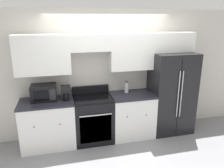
{
  "coord_description": "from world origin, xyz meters",
  "views": [
    {
      "loc": [
        -0.99,
        -3.69,
        2.41
      ],
      "look_at": [
        -0.0,
        0.31,
        1.17
      ],
      "focal_mm": 35.0,
      "sensor_mm": 36.0,
      "label": 1
    }
  ],
  "objects_px": {
    "oven_range": "(93,119)",
    "bottle": "(127,88)",
    "refrigerator": "(171,93)",
    "microwave": "(44,92)"
  },
  "relations": [
    {
      "from": "oven_range",
      "to": "refrigerator",
      "type": "height_order",
      "value": "refrigerator"
    },
    {
      "from": "oven_range",
      "to": "bottle",
      "type": "relative_size",
      "value": 4.48
    },
    {
      "from": "oven_range",
      "to": "refrigerator",
      "type": "xyz_separation_m",
      "value": [
        1.71,
        0.03,
        0.4
      ]
    },
    {
      "from": "oven_range",
      "to": "microwave",
      "type": "bearing_deg",
      "value": 173.78
    },
    {
      "from": "oven_range",
      "to": "bottle",
      "type": "bearing_deg",
      "value": 11.25
    },
    {
      "from": "microwave",
      "to": "bottle",
      "type": "distance_m",
      "value": 1.66
    },
    {
      "from": "oven_range",
      "to": "microwave",
      "type": "xyz_separation_m",
      "value": [
        -0.91,
        0.1,
        0.6
      ]
    },
    {
      "from": "bottle",
      "to": "refrigerator",
      "type": "bearing_deg",
      "value": -6.9
    },
    {
      "from": "microwave",
      "to": "bottle",
      "type": "xyz_separation_m",
      "value": [
        1.65,
        0.05,
        -0.05
      ]
    },
    {
      "from": "bottle",
      "to": "oven_range",
      "type": "bearing_deg",
      "value": -168.75
    }
  ]
}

